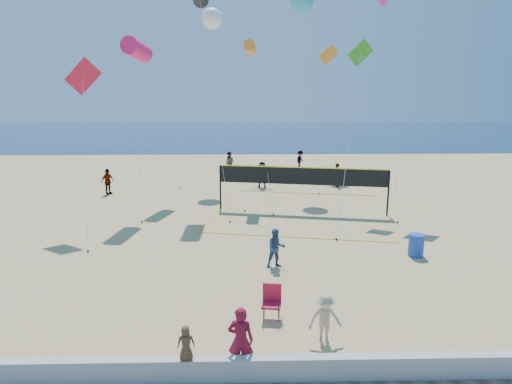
{
  "coord_description": "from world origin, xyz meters",
  "views": [
    {
      "loc": [
        -0.42,
        -12.93,
        6.96
      ],
      "look_at": [
        -0.04,
        2.0,
        3.61
      ],
      "focal_mm": 32.0,
      "sensor_mm": 36.0,
      "label": 1
    }
  ],
  "objects_px": {
    "volleyball_net": "(302,181)",
    "camp_chair": "(272,299)",
    "trash_barrel": "(416,245)",
    "woman": "(241,340)"
  },
  "relations": [
    {
      "from": "woman",
      "to": "volleyball_net",
      "type": "bearing_deg",
      "value": -94.86
    },
    {
      "from": "volleyball_net",
      "to": "camp_chair",
      "type": "bearing_deg",
      "value": -90.04
    },
    {
      "from": "trash_barrel",
      "to": "volleyball_net",
      "type": "bearing_deg",
      "value": 118.6
    },
    {
      "from": "volleyball_net",
      "to": "trash_barrel",
      "type": "bearing_deg",
      "value": -50.33
    },
    {
      "from": "trash_barrel",
      "to": "volleyball_net",
      "type": "height_order",
      "value": "volleyball_net"
    },
    {
      "from": "trash_barrel",
      "to": "camp_chair",
      "type": "bearing_deg",
      "value": -140.93
    },
    {
      "from": "camp_chair",
      "to": "volleyball_net",
      "type": "relative_size",
      "value": 0.1
    },
    {
      "from": "camp_chair",
      "to": "trash_barrel",
      "type": "bearing_deg",
      "value": 46.64
    },
    {
      "from": "camp_chair",
      "to": "trash_barrel",
      "type": "distance_m",
      "value": 8.37
    },
    {
      "from": "woman",
      "to": "camp_chair",
      "type": "xyz_separation_m",
      "value": [
        0.94,
        2.8,
        -0.28
      ]
    }
  ]
}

